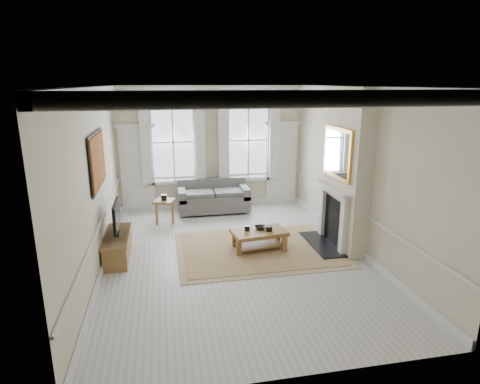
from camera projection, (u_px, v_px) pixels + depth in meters
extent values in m
plane|color=#B7B5AD|center=(235.00, 256.00, 8.26)|extent=(7.20, 7.20, 0.00)
plane|color=white|center=(234.00, 86.00, 7.37)|extent=(7.20, 7.20, 0.00)
plane|color=beige|center=(211.00, 148.00, 11.22)|extent=(5.20, 0.00, 5.20)
plane|color=beige|center=(95.00, 182.00, 7.33)|extent=(0.00, 7.20, 7.20)
plane|color=beige|center=(358.00, 171.00, 8.30)|extent=(0.00, 7.20, 7.20)
cube|color=silver|center=(137.00, 170.00, 10.95)|extent=(0.90, 0.08, 2.30)
cube|color=silver|center=(281.00, 165.00, 11.71)|extent=(0.90, 0.08, 2.30)
cube|color=#B0651E|center=(98.00, 160.00, 7.53)|extent=(0.05, 1.66, 1.06)
cube|color=beige|center=(345.00, 169.00, 8.46)|extent=(0.35, 1.70, 3.38)
cube|color=black|center=(322.00, 244.00, 8.82)|extent=(0.55, 1.50, 0.05)
cube|color=silver|center=(343.00, 229.00, 8.19)|extent=(0.10, 0.18, 1.15)
cube|color=silver|center=(322.00, 212.00, 9.23)|extent=(0.10, 0.18, 1.15)
cube|color=silver|center=(332.00, 188.00, 8.51)|extent=(0.20, 1.45, 0.06)
cube|color=black|center=(334.00, 221.00, 8.73)|extent=(0.02, 0.92, 1.00)
cube|color=gold|center=(337.00, 153.00, 8.32)|extent=(0.06, 1.26, 1.06)
cube|color=#565654|center=(214.00, 202.00, 11.07)|extent=(1.92, 0.94, 0.44)
cube|color=#565654|center=(212.00, 185.00, 11.32)|extent=(1.92, 0.20, 0.44)
cube|color=#565654|center=(182.00, 195.00, 10.84)|extent=(0.20, 0.94, 0.30)
cube|color=#565654|center=(244.00, 191.00, 11.16)|extent=(0.20, 0.94, 0.30)
cylinder|color=brown|center=(184.00, 216.00, 10.65)|extent=(0.06, 0.06, 0.08)
cylinder|color=brown|center=(241.00, 205.00, 11.62)|extent=(0.06, 0.06, 0.08)
cube|color=brown|center=(164.00, 201.00, 10.18)|extent=(0.61, 0.61, 0.06)
cube|color=brown|center=(157.00, 215.00, 10.04)|extent=(0.05, 0.05, 0.52)
cube|color=brown|center=(172.00, 214.00, 10.11)|extent=(0.05, 0.05, 0.52)
cube|color=brown|center=(157.00, 210.00, 10.40)|extent=(0.05, 0.05, 0.52)
cube|color=brown|center=(172.00, 209.00, 10.47)|extent=(0.05, 0.05, 0.52)
cube|color=tan|center=(259.00, 249.00, 8.61)|extent=(3.50, 2.60, 0.02)
cube|color=brown|center=(259.00, 232.00, 8.51)|extent=(1.21, 0.81, 0.08)
cube|color=brown|center=(240.00, 248.00, 8.26)|extent=(0.10, 0.10, 0.35)
cube|color=brown|center=(283.00, 244.00, 8.44)|extent=(0.10, 0.10, 0.35)
cube|color=brown|center=(236.00, 239.00, 8.70)|extent=(0.10, 0.10, 0.35)
cube|color=brown|center=(277.00, 236.00, 8.88)|extent=(0.10, 0.10, 0.35)
cylinder|color=black|center=(247.00, 228.00, 8.49)|extent=(0.11, 0.11, 0.11)
cylinder|color=black|center=(269.00, 229.00, 8.48)|extent=(0.14, 0.14, 0.10)
imported|color=black|center=(260.00, 228.00, 8.60)|extent=(0.25, 0.25, 0.06)
cube|color=brown|center=(118.00, 246.00, 8.14)|extent=(0.45, 1.41, 0.50)
cube|color=black|center=(118.00, 234.00, 8.08)|extent=(0.08, 0.30, 0.03)
cube|color=black|center=(116.00, 215.00, 7.98)|extent=(0.05, 0.90, 0.55)
cube|color=black|center=(118.00, 215.00, 7.98)|extent=(0.01, 0.83, 0.50)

